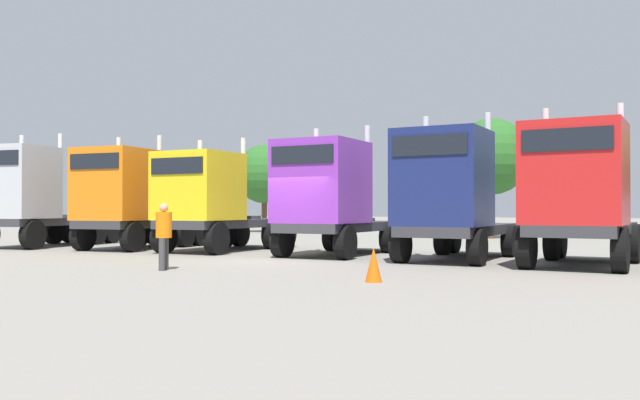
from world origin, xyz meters
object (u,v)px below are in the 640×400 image
Objects in this scene: semi_truck_silver at (30,196)px; traffic_cone_mid at (374,265)px; semi_truck_orange at (126,198)px; semi_truck_navy at (450,195)px; semi_truck_purple at (329,196)px; semi_truck_yellow at (210,200)px; semi_truck_red at (578,194)px; visitor_in_hivis at (164,232)px.

traffic_cone_mid is at bearing 63.07° from semi_truck_silver.
semi_truck_orange reaches higher than traffic_cone_mid.
traffic_cone_mid is (12.58, -5.98, -1.59)m from semi_truck_orange.
semi_truck_purple is at bearing -93.98° from semi_truck_navy.
semi_truck_yellow is (3.60, 0.39, -0.12)m from semi_truck_orange.
semi_truck_orange is 0.96× the size of semi_truck_yellow.
semi_truck_silver is 17.89m from traffic_cone_mid.
semi_truck_purple is 1.02× the size of semi_truck_red.
semi_truck_silver is 1.11× the size of semi_truck_red.
semi_truck_silver reaches higher than semi_truck_orange.
semi_truck_navy is at bearing -94.92° from semi_truck_red.
semi_truck_silver is 1.06× the size of semi_truck_yellow.
semi_truck_yellow is 8.32× the size of traffic_cone_mid.
semi_truck_silver is 1.10× the size of semi_truck_orange.
semi_truck_orange is (4.42, 0.64, -0.08)m from semi_truck_silver.
semi_truck_red is at bearing 83.76° from semi_truck_navy.
semi_truck_red is (3.57, -0.45, 0.00)m from semi_truck_navy.
semi_truck_yellow is 4.73m from semi_truck_purple.
semi_truck_silver reaches higher than semi_truck_yellow.
semi_truck_orange is 0.95× the size of semi_truck_navy.
semi_truck_orange is 1.01× the size of semi_truck_red.
visitor_in_hivis is (-5.60, -5.93, -0.96)m from semi_truck_navy.
semi_truck_yellow is 7.09m from visitor_in_hivis.
visitor_in_hivis is (3.23, -6.26, -0.87)m from semi_truck_yellow.
semi_truck_yellow is 1.03× the size of semi_truck_purple.
traffic_cone_mid is (4.24, -6.40, -1.58)m from semi_truck_purple.
semi_truck_orange is at bearing -89.16° from semi_truck_red.
semi_truck_silver is 20.43m from semi_truck_red.
semi_truck_red is 7.93× the size of traffic_cone_mid.
semi_truck_orange is at bearing -88.81° from semi_truck_navy.
semi_truck_orange is 0.99× the size of semi_truck_purple.
traffic_cone_mid is (-3.43, -5.60, -1.57)m from semi_truck_red.
semi_truck_navy is (4.10, -0.35, -0.02)m from semi_truck_purple.
traffic_cone_mid is at bearing 53.28° from semi_truck_yellow.
semi_truck_purple is 6.53m from visitor_in_hivis.
semi_truck_red is at bearing 8.33° from visitor_in_hivis.
semi_truck_silver is 12.45m from visitor_in_hivis.
semi_truck_silver is at bearing -87.44° from semi_truck_orange.
semi_truck_orange is 3.63m from semi_truck_yellow.
semi_truck_orange is 9.06m from visitor_in_hivis.
semi_truck_red is (12.40, -0.77, 0.10)m from semi_truck_yellow.
visitor_in_hivis is (-9.17, -5.49, -0.97)m from semi_truck_red.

